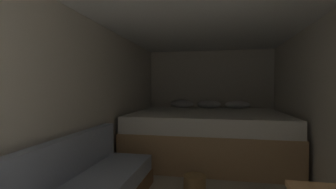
# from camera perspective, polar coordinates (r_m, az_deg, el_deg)

# --- Properties ---
(wall_back) EXTENTS (2.78, 0.05, 2.05)m
(wall_back) POSITION_cam_1_polar(r_m,az_deg,el_deg) (5.40, 9.85, -0.61)
(wall_back) COLOR beige
(wall_back) RESTS_ON ground
(wall_left) EXTENTS (0.05, 5.53, 2.05)m
(wall_left) POSITION_cam_1_polar(r_m,az_deg,el_deg) (3.01, -18.69, -2.37)
(wall_left) COLOR beige
(wall_left) RESTS_ON ground
(ceiling_slab) EXTENTS (2.78, 5.53, 0.05)m
(ceiling_slab) POSITION_cam_1_polar(r_m,az_deg,el_deg) (2.74, 8.36, 19.61)
(ceiling_slab) COLOR white
(ceiling_slab) RESTS_ON wall_left
(bed) EXTENTS (2.56, 2.08, 0.97)m
(bed) POSITION_cam_1_polar(r_m,az_deg,el_deg) (4.37, 9.44, -9.26)
(bed) COLOR tan
(bed) RESTS_ON ground
(wicker_basket) EXTENTS (0.26, 0.26, 0.19)m
(wicker_basket) POSITION_cam_1_polar(r_m,az_deg,el_deg) (3.04, 6.37, -20.30)
(wicker_basket) COLOR olive
(wicker_basket) RESTS_ON ground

